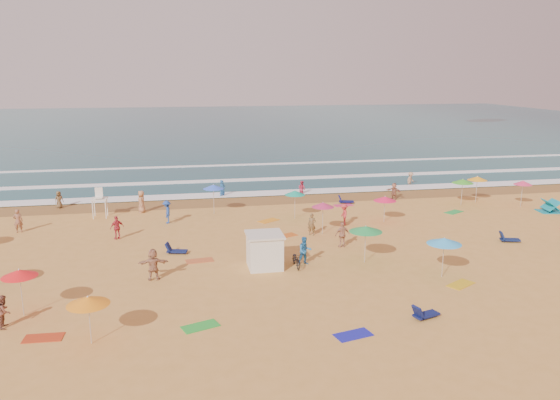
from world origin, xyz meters
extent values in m
plane|color=gold|center=(0.00, 0.00, 0.00)|extent=(220.00, 220.00, 0.00)
cube|color=#0C4756|center=(0.00, 84.00, 0.00)|extent=(220.00, 140.00, 0.18)
plane|color=olive|center=(0.00, 12.50, 0.01)|extent=(220.00, 220.00, 0.00)
cube|color=white|center=(0.00, 15.00, 0.10)|extent=(200.00, 2.20, 0.05)
cube|color=white|center=(0.00, 22.00, 0.10)|extent=(200.00, 1.60, 0.05)
cube|color=white|center=(0.00, 32.00, 0.10)|extent=(200.00, 1.20, 0.05)
cube|color=silver|center=(-0.24, -5.13, 1.00)|extent=(2.00, 2.00, 2.00)
cube|color=silver|center=(-0.24, -5.13, 2.06)|extent=(2.20, 2.20, 0.12)
imported|color=black|center=(1.66, -5.43, 0.47)|extent=(0.63, 1.80, 0.95)
cone|color=#FFA71A|center=(21.31, 7.99, 2.25)|extent=(1.75, 1.75, 0.35)
cone|color=#14A888|center=(3.95, 5.59, 2.15)|extent=(1.64, 1.64, 0.35)
cone|color=green|center=(6.02, -5.46, 2.18)|extent=(2.05, 2.05, 0.35)
cone|color=#FA1A50|center=(10.69, 3.28, 1.90)|extent=(1.79, 1.79, 0.35)
cone|color=#C42B5F|center=(5.03, 0.98, 2.21)|extent=(1.63, 1.63, 0.35)
cone|color=#37AFFB|center=(9.61, -8.64, 2.18)|extent=(1.97, 1.97, 0.35)
cone|color=red|center=(-12.88, -9.65, 2.19)|extent=(1.68, 1.68, 0.35)
cone|color=#3865FC|center=(-2.39, 8.34, 2.32)|extent=(1.71, 1.71, 0.35)
cone|color=green|center=(19.50, 7.30, 2.19)|extent=(1.86, 1.86, 0.35)
cone|color=#EB3464|center=(24.38, 5.78, 2.17)|extent=(1.55, 1.55, 0.35)
cone|color=orange|center=(-9.22, -13.21, 2.01)|extent=(1.84, 1.84, 0.35)
cube|color=#0F1A4F|center=(-5.48, -1.57, 0.17)|extent=(1.39, 0.84, 0.34)
cube|color=#0F174D|center=(6.32, -13.55, 0.17)|extent=(1.41, 0.93, 0.34)
cube|color=#0F1C4B|center=(17.43, -3.32, 0.17)|extent=(1.40, 0.88, 0.34)
cube|color=#101350|center=(9.66, 9.90, 0.17)|extent=(1.39, 0.82, 0.34)
cube|color=#B93517|center=(-11.41, -12.31, 0.01)|extent=(1.74, 0.93, 0.03)
cube|color=green|center=(-4.46, -12.46, 0.01)|extent=(1.89, 1.39, 0.03)
cube|color=orange|center=(1.74, 5.29, 0.01)|extent=(1.89, 1.65, 0.03)
cube|color=#C05A2D|center=(-4.10, -3.26, 0.01)|extent=(1.79, 1.06, 0.03)
cube|color=#CA5819|center=(2.26, 1.02, 0.01)|extent=(1.90, 1.46, 0.03)
cube|color=#1A1BA7|center=(2.29, -14.60, 0.01)|extent=(1.86, 1.24, 0.03)
cube|color=green|center=(17.64, 5.08, 0.01)|extent=(1.90, 1.59, 0.03)
cube|color=gold|center=(10.09, -9.95, 0.01)|extent=(1.90, 1.60, 0.03)
cube|color=#D63264|center=(9.15, 9.18, 0.01)|extent=(1.80, 1.08, 0.03)
imported|color=#B27952|center=(-8.36, 9.94, 0.94)|extent=(0.61, 0.92, 1.88)
imported|color=#225DA1|center=(-1.16, 14.64, 0.68)|extent=(0.81, 0.78, 1.86)
imported|color=#256FAE|center=(2.26, -5.11, 0.88)|extent=(0.91, 0.74, 1.76)
imported|color=tan|center=(-6.81, -6.00, 0.92)|extent=(1.71, 0.55, 1.85)
imported|color=brown|center=(-15.52, 12.81, 0.76)|extent=(0.88, 0.82, 1.51)
imported|color=brown|center=(-13.38, -10.81, 0.79)|extent=(0.61, 0.78, 1.58)
imported|color=tan|center=(5.54, -2.24, 0.88)|extent=(1.08, 0.56, 1.76)
imported|color=brown|center=(4.19, 0.86, 0.80)|extent=(0.68, 0.55, 1.60)
imported|color=#22469F|center=(-6.20, 6.11, 0.90)|extent=(0.68, 1.17, 1.81)
imported|color=#935D44|center=(-16.98, 5.57, 0.88)|extent=(0.70, 0.52, 1.76)
imported|color=#C23036|center=(7.27, 3.02, 0.85)|extent=(0.71, 1.14, 1.70)
imported|color=tan|center=(18.64, 16.30, 0.58)|extent=(1.23, 1.13, 1.66)
imported|color=#C63155|center=(6.49, 14.17, 0.56)|extent=(0.95, 0.99, 1.62)
imported|color=#C1303F|center=(-9.62, 2.47, 0.84)|extent=(1.07, 0.81, 1.69)
imported|color=#A4634B|center=(14.46, 10.58, 0.78)|extent=(1.38, 1.33, 1.57)
camera|label=1|loc=(-5.14, -36.17, 11.58)|focal=35.00mm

